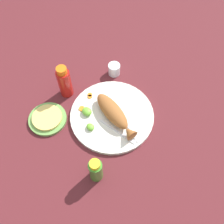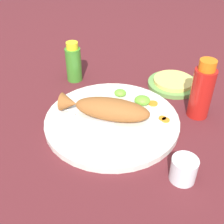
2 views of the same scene
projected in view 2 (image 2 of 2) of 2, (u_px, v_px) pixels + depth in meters
The scene contains 15 objects.
ground_plane at pixel (112, 123), 0.78m from camera, with size 4.00×4.00×0.00m, color #561E23.
main_plate at pixel (112, 120), 0.78m from camera, with size 0.37×0.37×0.02m, color silver.
fried_fish at pixel (107, 108), 0.76m from camera, with size 0.26×0.10×0.06m.
fork_near at pixel (77, 117), 0.77m from camera, with size 0.18×0.04×0.00m.
fork_far at pixel (83, 107), 0.81m from camera, with size 0.18×0.05×0.00m.
carrot_slice_near at pixel (166, 120), 0.76m from camera, with size 0.02×0.02×0.00m, color orange.
carrot_slice_mid at pixel (162, 118), 0.77m from camera, with size 0.02×0.02×0.00m, color orange.
carrot_slice_far at pixel (153, 103), 0.82m from camera, with size 0.03×0.03×0.00m, color orange.
lime_wedge_main at pixel (142, 100), 0.82m from camera, with size 0.05×0.04×0.03m, color #6BB233.
lime_wedge_side at pixel (120, 93), 0.85m from camera, with size 0.04×0.03×0.02m, color #6BB233.
hot_sauce_bottle_red at pixel (202, 91), 0.77m from camera, with size 0.06×0.06×0.17m.
hot_sauce_bottle_green at pixel (74, 63), 0.94m from camera, with size 0.05×0.05×0.14m.
salt_cup at pixel (183, 171), 0.61m from camera, with size 0.06×0.06×0.06m.
tortilla_plate at pixel (173, 84), 0.94m from camera, with size 0.17×0.17×0.01m, color #6B9E4C.
tortilla_stack at pixel (173, 81), 0.93m from camera, with size 0.13×0.13×0.01m, color #E0C666.
Camera 2 is at (0.07, -0.60, 0.49)m, focal length 45.00 mm.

